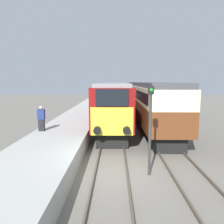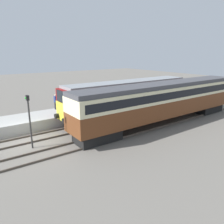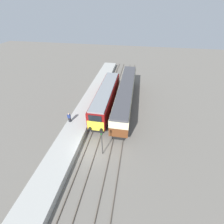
{
  "view_description": "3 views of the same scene",
  "coord_description": "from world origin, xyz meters",
  "px_view_note": "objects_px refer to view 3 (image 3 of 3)",
  "views": [
    {
      "loc": [
        0.18,
        -9.24,
        4.13
      ],
      "look_at": [
        0.0,
        3.3,
        2.38
      ],
      "focal_mm": 35.0,
      "sensor_mm": 36.0,
      "label": 1
    },
    {
      "loc": [
        17.17,
        -3.89,
        6.82
      ],
      "look_at": [
        1.7,
        7.3,
        1.6
      ],
      "focal_mm": 35.0,
      "sensor_mm": 36.0,
      "label": 2
    },
    {
      "loc": [
        5.1,
        -12.17,
        16.35
      ],
      "look_at": [
        1.7,
        7.3,
        1.6
      ],
      "focal_mm": 24.0,
      "sensor_mm": 36.0,
      "label": 3
    }
  ],
  "objects_px": {
    "person_on_platform": "(69,118)",
    "signal_post": "(102,142)",
    "passenger_carriage": "(126,93)",
    "locomotive": "(106,97)"
  },
  "relations": [
    {
      "from": "person_on_platform",
      "to": "signal_post",
      "type": "distance_m",
      "value": 7.69
    },
    {
      "from": "passenger_carriage",
      "to": "person_on_platform",
      "type": "height_order",
      "value": "passenger_carriage"
    },
    {
      "from": "locomotive",
      "to": "passenger_carriage",
      "type": "xyz_separation_m",
      "value": [
        3.4,
        1.6,
        0.22
      ]
    },
    {
      "from": "person_on_platform",
      "to": "signal_post",
      "type": "relative_size",
      "value": 0.41
    },
    {
      "from": "person_on_platform",
      "to": "signal_post",
      "type": "bearing_deg",
      "value": -35.35
    },
    {
      "from": "locomotive",
      "to": "passenger_carriage",
      "type": "relative_size",
      "value": 0.78
    },
    {
      "from": "locomotive",
      "to": "person_on_platform",
      "type": "bearing_deg",
      "value": -126.05
    },
    {
      "from": "locomotive",
      "to": "signal_post",
      "type": "xyz_separation_m",
      "value": [
        1.7,
        -10.69,
        0.1
      ]
    },
    {
      "from": "person_on_platform",
      "to": "passenger_carriage",
      "type": "bearing_deg",
      "value": 44.65
    },
    {
      "from": "locomotive",
      "to": "person_on_platform",
      "type": "xyz_separation_m",
      "value": [
        -4.55,
        -6.26,
        -0.47
      ]
    }
  ]
}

